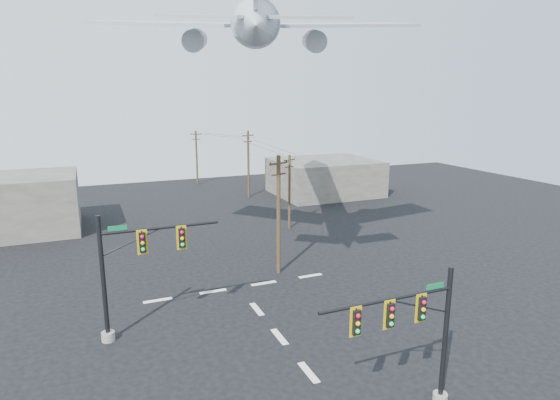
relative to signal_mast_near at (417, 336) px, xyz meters
name	(u,v)px	position (x,y,z in m)	size (l,w,h in m)	color
ground	(309,372)	(-2.99, 4.64, -3.84)	(120.00, 120.00, 0.00)	black
lane_markings	(271,327)	(-2.99, 9.98, -3.83)	(14.00, 21.20, 0.01)	white
signal_mast_near	(417,336)	(0.00, 0.00, 0.00)	(6.86, 0.74, 6.77)	gray
signal_mast_far	(130,272)	(-11.01, 12.07, 0.25)	(7.21, 0.84, 7.64)	gray
utility_pole_a	(279,213)	(0.92, 18.26, 1.20)	(1.84, 0.84, 9.63)	#46331E
utility_pole_b	(289,191)	(6.95, 29.86, 0.36)	(1.53, 0.75, 8.02)	#46331E
utility_pole_c	(248,163)	(8.13, 46.89, 1.04)	(1.83, 0.78, 9.33)	#46331E
utility_pole_d	(197,156)	(3.54, 59.22, 0.69)	(1.70, 0.80, 8.65)	#46331E
power_lines	(253,146)	(5.93, 38.52, 4.33)	(8.94, 40.98, 0.31)	black
airliner	(255,21)	(-0.25, 20.10, 15.77)	(23.72, 25.68, 7.02)	#B2B8BF
building_right	(324,177)	(19.01, 44.64, -1.34)	(14.00, 12.00, 5.00)	slate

